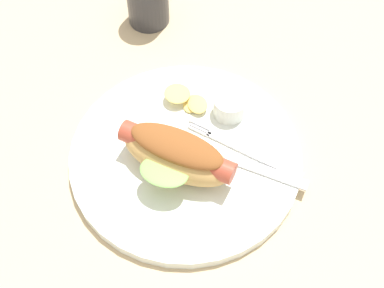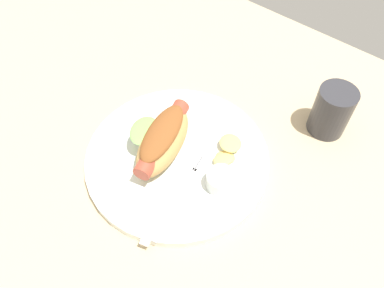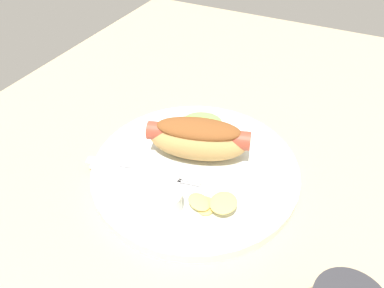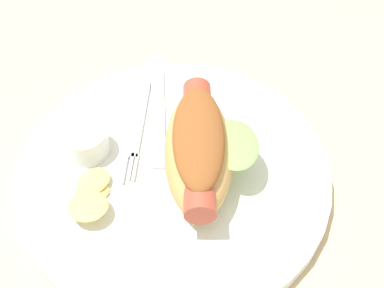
# 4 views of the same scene
# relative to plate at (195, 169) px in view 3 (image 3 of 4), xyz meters

# --- Properties ---
(ground_plane) EXTENTS (1.20, 0.90, 0.02)m
(ground_plane) POSITION_rel_plate_xyz_m (-0.03, 0.01, -0.02)
(ground_plane) COLOR tan
(plate) EXTENTS (0.30, 0.30, 0.02)m
(plate) POSITION_rel_plate_xyz_m (0.00, 0.00, 0.00)
(plate) COLOR white
(plate) RESTS_ON ground_plane
(hot_dog) EXTENTS (0.11, 0.16, 0.06)m
(hot_dog) POSITION_rel_plate_xyz_m (-0.02, -0.01, 0.04)
(hot_dog) COLOR tan
(hot_dog) RESTS_ON plate
(sauce_ramekin) EXTENTS (0.04, 0.04, 0.03)m
(sauce_ramekin) POSITION_rel_plate_xyz_m (0.09, -0.00, 0.02)
(sauce_ramekin) COLOR white
(sauce_ramekin) RESTS_ON plate
(fork) EXTENTS (0.04, 0.17, 0.00)m
(fork) POSITION_rel_plate_xyz_m (0.05, -0.06, 0.01)
(fork) COLOR silver
(fork) RESTS_ON plate
(knife) EXTENTS (0.06, 0.16, 0.00)m
(knife) POSITION_rel_plate_xyz_m (0.04, -0.07, 0.01)
(knife) COLOR silver
(knife) RESTS_ON plate
(chips_pile) EXTENTS (0.05, 0.07, 0.02)m
(chips_pile) POSITION_rel_plate_xyz_m (0.06, 0.05, 0.02)
(chips_pile) COLOR #E9C868
(chips_pile) RESTS_ON plate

